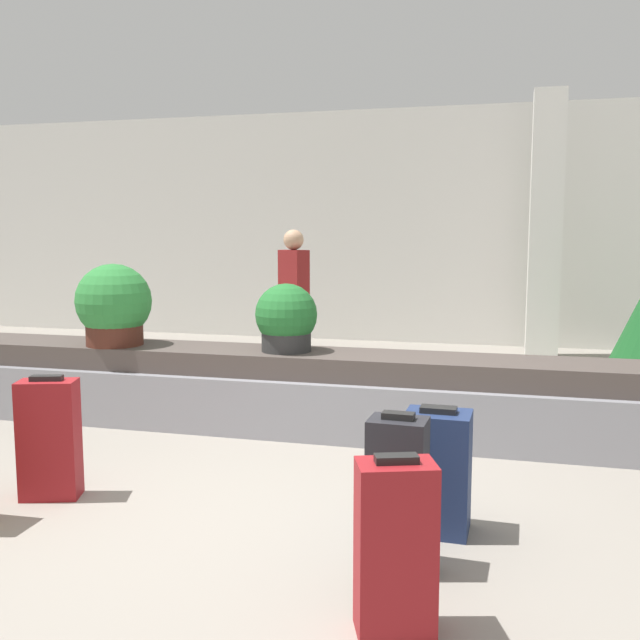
{
  "coord_description": "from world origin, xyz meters",
  "views": [
    {
      "loc": [
        1.37,
        -3.51,
        1.53
      ],
      "look_at": [
        0.0,
        1.7,
        0.87
      ],
      "focal_mm": 40.0,
      "sensor_mm": 36.0,
      "label": 1
    }
  ],
  "objects_px": {
    "suitcase_1": "(49,439)",
    "traveler_0": "(294,289)",
    "pillar": "(545,226)",
    "potted_plant_1": "(114,306)",
    "suitcase_3": "(395,548)",
    "suitcase_2": "(437,472)",
    "potted_plant_0": "(286,319)",
    "suitcase_4": "(397,494)"
  },
  "relations": [
    {
      "from": "suitcase_1",
      "to": "suitcase_2",
      "type": "distance_m",
      "value": 2.21
    },
    {
      "from": "suitcase_2",
      "to": "potted_plant_1",
      "type": "height_order",
      "value": "potted_plant_1"
    },
    {
      "from": "potted_plant_0",
      "to": "suitcase_1",
      "type": "bearing_deg",
      "value": -116.89
    },
    {
      "from": "potted_plant_1",
      "to": "suitcase_3",
      "type": "bearing_deg",
      "value": -43.52
    },
    {
      "from": "suitcase_2",
      "to": "suitcase_4",
      "type": "relative_size",
      "value": 0.89
    },
    {
      "from": "pillar",
      "to": "potted_plant_0",
      "type": "height_order",
      "value": "pillar"
    },
    {
      "from": "suitcase_4",
      "to": "potted_plant_0",
      "type": "xyz_separation_m",
      "value": [
        -1.19,
        2.12,
        0.51
      ]
    },
    {
      "from": "suitcase_1",
      "to": "potted_plant_0",
      "type": "distance_m",
      "value": 2.02
    },
    {
      "from": "pillar",
      "to": "potted_plant_1",
      "type": "bearing_deg",
      "value": -131.87
    },
    {
      "from": "suitcase_1",
      "to": "traveler_0",
      "type": "distance_m",
      "value": 3.95
    },
    {
      "from": "suitcase_4",
      "to": "potted_plant_1",
      "type": "height_order",
      "value": "potted_plant_1"
    },
    {
      "from": "suitcase_4",
      "to": "potted_plant_1",
      "type": "xyz_separation_m",
      "value": [
        -2.63,
        2.05,
        0.58
      ]
    },
    {
      "from": "potted_plant_0",
      "to": "potted_plant_1",
      "type": "bearing_deg",
      "value": -177.4
    },
    {
      "from": "potted_plant_0",
      "to": "traveler_0",
      "type": "distance_m",
      "value": 2.23
    },
    {
      "from": "suitcase_3",
      "to": "potted_plant_0",
      "type": "xyz_separation_m",
      "value": [
        -1.26,
        2.64,
        0.53
      ]
    },
    {
      "from": "suitcase_1",
      "to": "potted_plant_1",
      "type": "xyz_separation_m",
      "value": [
        -0.56,
        1.68,
        0.59
      ]
    },
    {
      "from": "suitcase_2",
      "to": "potted_plant_1",
      "type": "bearing_deg",
      "value": 151.75
    },
    {
      "from": "suitcase_1",
      "to": "potted_plant_1",
      "type": "distance_m",
      "value": 1.87
    },
    {
      "from": "suitcase_3",
      "to": "potted_plant_0",
      "type": "height_order",
      "value": "potted_plant_0"
    },
    {
      "from": "traveler_0",
      "to": "pillar",
      "type": "bearing_deg",
      "value": 65.41
    },
    {
      "from": "suitcase_4",
      "to": "suitcase_2",
      "type": "bearing_deg",
      "value": 76.42
    },
    {
      "from": "pillar",
      "to": "suitcase_4",
      "type": "height_order",
      "value": "pillar"
    },
    {
      "from": "pillar",
      "to": "potted_plant_1",
      "type": "height_order",
      "value": "pillar"
    },
    {
      "from": "suitcase_2",
      "to": "suitcase_3",
      "type": "xyz_separation_m",
      "value": [
        -0.07,
        -0.99,
        0.02
      ]
    },
    {
      "from": "traveler_0",
      "to": "potted_plant_0",
      "type": "bearing_deg",
      "value": -42.05
    },
    {
      "from": "suitcase_2",
      "to": "suitcase_3",
      "type": "bearing_deg",
      "value": -92.27
    },
    {
      "from": "suitcase_4",
      "to": "potted_plant_0",
      "type": "distance_m",
      "value": 2.48
    },
    {
      "from": "suitcase_2",
      "to": "potted_plant_1",
      "type": "relative_size",
      "value": 0.99
    },
    {
      "from": "potted_plant_0",
      "to": "traveler_0",
      "type": "relative_size",
      "value": 0.34
    },
    {
      "from": "suitcase_4",
      "to": "traveler_0",
      "type": "relative_size",
      "value": 0.47
    },
    {
      "from": "suitcase_3",
      "to": "potted_plant_0",
      "type": "distance_m",
      "value": 2.97
    },
    {
      "from": "pillar",
      "to": "suitcase_2",
      "type": "distance_m",
      "value": 5.7
    },
    {
      "from": "suitcase_1",
      "to": "potted_plant_1",
      "type": "bearing_deg",
      "value": 90.47
    },
    {
      "from": "pillar",
      "to": "traveler_0",
      "type": "relative_size",
      "value": 2.05
    },
    {
      "from": "suitcase_1",
      "to": "suitcase_2",
      "type": "relative_size",
      "value": 1.1
    },
    {
      "from": "pillar",
      "to": "potted_plant_1",
      "type": "xyz_separation_m",
      "value": [
        -3.52,
        -3.92,
        -0.67
      ]
    },
    {
      "from": "suitcase_3",
      "to": "potted_plant_1",
      "type": "relative_size",
      "value": 1.06
    },
    {
      "from": "suitcase_1",
      "to": "traveler_0",
      "type": "bearing_deg",
      "value": 67.62
    },
    {
      "from": "potted_plant_0",
      "to": "potted_plant_1",
      "type": "relative_size",
      "value": 0.79
    },
    {
      "from": "potted_plant_0",
      "to": "traveler_0",
      "type": "height_order",
      "value": "traveler_0"
    },
    {
      "from": "suitcase_2",
      "to": "suitcase_4",
      "type": "bearing_deg",
      "value": -104.76
    },
    {
      "from": "pillar",
      "to": "suitcase_4",
      "type": "distance_m",
      "value": 6.17
    }
  ]
}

